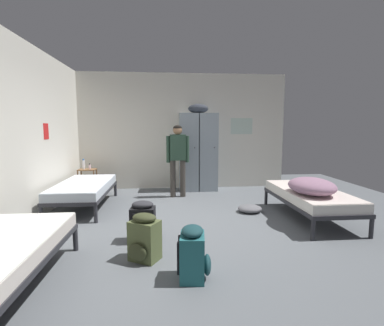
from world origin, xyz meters
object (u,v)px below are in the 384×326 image
at_px(shelf_unit, 88,179).
at_px(bedding_heap, 312,186).
at_px(bed_left_rear, 84,188).
at_px(locker_bank, 198,150).
at_px(backpack_black, 143,222).
at_px(person_traveler, 178,154).
at_px(water_bottle, 84,164).
at_px(lotion_bottle, 90,167).
at_px(clothes_pile_grey, 250,209).
at_px(backpack_teal, 193,254).
at_px(backpack_olive, 144,238).
at_px(bed_right, 310,196).

height_order(shelf_unit, bedding_heap, bedding_heap).
height_order(shelf_unit, bed_left_rear, shelf_unit).
relative_size(locker_bank, bedding_heap, 2.41).
height_order(locker_bank, backpack_black, locker_bank).
distance_m(person_traveler, backpack_black, 2.60).
relative_size(water_bottle, backpack_black, 0.43).
bearing_deg(lotion_bottle, bedding_heap, -31.91).
distance_m(person_traveler, clothes_pile_grey, 1.99).
relative_size(bed_left_rear, water_bottle, 8.03).
relative_size(locker_bank, clothes_pile_grey, 4.86).
bearing_deg(bedding_heap, backpack_teal, -143.60).
bearing_deg(backpack_teal, backpack_olive, 138.56).
xyz_separation_m(bed_left_rear, person_traveler, (1.81, 0.72, 0.56)).
bearing_deg(bed_left_rear, water_bottle, 105.03).
height_order(person_traveler, lotion_bottle, person_traveler).
relative_size(bedding_heap, backpack_olive, 1.56).
distance_m(locker_bank, backpack_olive, 3.91).
xyz_separation_m(backpack_teal, clothes_pile_grey, (1.23, 2.20, -0.19)).
bearing_deg(person_traveler, lotion_bottle, 167.32).
distance_m(person_traveler, backpack_olive, 3.15).
bearing_deg(backpack_olive, water_bottle, 114.62).
xyz_separation_m(shelf_unit, lotion_bottle, (0.07, -0.04, 0.28)).
distance_m(backpack_olive, backpack_black, 0.59).
bearing_deg(bed_right, backpack_black, -165.24).
bearing_deg(shelf_unit, backpack_olive, -66.34).
bearing_deg(backpack_olive, backpack_black, 95.68).
distance_m(shelf_unit, person_traveler, 2.20).
xyz_separation_m(backpack_olive, clothes_pile_grey, (1.76, 1.74, -0.19)).
relative_size(bedding_heap, backpack_teal, 1.56).
relative_size(bed_left_rear, clothes_pile_grey, 4.46).
bearing_deg(backpack_teal, person_traveler, 90.12).
bearing_deg(bed_left_rear, backpack_black, -54.41).
height_order(bed_left_rear, water_bottle, water_bottle).
bearing_deg(person_traveler, bed_left_rear, -158.22).
distance_m(bed_left_rear, bedding_heap, 4.02).
relative_size(bedding_heap, water_bottle, 3.64).
bearing_deg(shelf_unit, clothes_pile_grey, -28.31).
xyz_separation_m(lotion_bottle, backpack_teal, (1.99, -3.94, -0.37)).
distance_m(lotion_bottle, clothes_pile_grey, 3.71).
bearing_deg(backpack_black, bedding_heap, 9.20).
height_order(bed_right, clothes_pile_grey, bed_right).
distance_m(shelf_unit, bed_right, 4.74).
distance_m(water_bottle, backpack_olive, 3.92).
relative_size(bed_left_rear, backpack_olive, 3.45).
bearing_deg(bedding_heap, clothes_pile_grey, 135.34).
height_order(lotion_bottle, backpack_teal, lotion_bottle).
height_order(shelf_unit, water_bottle, water_bottle).
xyz_separation_m(bed_right, person_traveler, (-2.13, 1.73, 0.56)).
distance_m(water_bottle, backpack_black, 3.37).
bearing_deg(lotion_bottle, person_traveler, -12.68).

